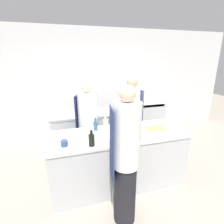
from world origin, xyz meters
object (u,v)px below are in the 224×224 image
object	(u,v)px
chef_at_prep_near	(125,159)
bowl_prep_small	(135,134)
cup	(64,143)
bottle_olive_oil	(92,140)
bottle_wine	(105,125)
stockpot	(121,104)
oven_range	(144,118)
chef_at_pass_far	(88,126)
bowl_mixing_large	(123,128)
bottle_vinegar	(95,125)
chef_at_stove	(131,119)

from	to	relation	value
chef_at_prep_near	bowl_prep_small	size ratio (longest dim) A/B	7.71
bowl_prep_small	cup	bearing A→B (deg)	-179.33
bottle_olive_oil	bottle_wine	xyz separation A→B (m)	(0.30, 0.42, 0.02)
bottle_wine	bowl_prep_small	size ratio (longest dim) A/B	1.22
stockpot	cup	bearing A→B (deg)	-132.22
oven_range	chef_at_pass_far	size ratio (longest dim) A/B	0.57
bottle_olive_oil	bowl_prep_small	bearing A→B (deg)	9.20
chef_at_prep_near	bowl_prep_small	xyz separation A→B (m)	(0.36, 0.54, 0.05)
chef_at_prep_near	bowl_mixing_large	bearing A→B (deg)	-9.63
bottle_wine	bowl_mixing_large	size ratio (longest dim) A/B	1.25
bowl_mixing_large	oven_range	bearing A→B (deg)	53.10
bowl_mixing_large	cup	bearing A→B (deg)	-163.32
bowl_prep_small	chef_at_prep_near	bearing A→B (deg)	-123.49
oven_range	chef_at_pass_far	bearing A→B (deg)	-148.81
bottle_olive_oil	bottle_vinegar	distance (m)	0.54
chef_at_pass_far	bottle_wine	xyz separation A→B (m)	(0.21, -0.54, 0.20)
bottle_olive_oil	bowl_prep_small	size ratio (longest dim) A/B	0.98
bottle_vinegar	bowl_prep_small	world-z (taller)	bottle_vinegar
oven_range	bottle_olive_oil	distance (m)	2.74
chef_at_pass_far	stockpot	distance (m)	1.05
chef_at_stove	chef_at_pass_far	bearing A→B (deg)	-101.54
bottle_wine	bottle_vinegar	bearing A→B (deg)	148.25
bottle_olive_oil	stockpot	world-z (taller)	stockpot
stockpot	chef_at_prep_near	bearing A→B (deg)	-107.37
chef_at_prep_near	bottle_olive_oil	size ratio (longest dim) A/B	7.90
bottle_olive_oil	stockpot	size ratio (longest dim) A/B	0.74
bottle_olive_oil	bowl_prep_small	world-z (taller)	bottle_olive_oil
oven_range	cup	distance (m)	2.91
chef_at_prep_near	bottle_vinegar	size ratio (longest dim) A/B	8.73
bottle_olive_oil	stockpot	distance (m)	1.81
chef_at_stove	cup	size ratio (longest dim) A/B	18.03
chef_at_prep_near	bowl_mixing_large	world-z (taller)	chef_at_prep_near
bottle_vinegar	stockpot	size ratio (longest dim) A/B	0.67
chef_at_stove	bowl_mixing_large	xyz separation A→B (m)	(-0.38, -0.58, 0.09)
oven_range	chef_at_pass_far	distance (m)	2.02
chef_at_stove	bowl_mixing_large	world-z (taller)	chef_at_stove
chef_at_prep_near	chef_at_stove	distance (m)	1.53
oven_range	bottle_olive_oil	bearing A→B (deg)	-132.10
chef_at_prep_near	chef_at_pass_far	world-z (taller)	chef_at_prep_near
chef_at_pass_far	bowl_prep_small	bearing A→B (deg)	-124.68
oven_range	bowl_mixing_large	world-z (taller)	bowl_mixing_large
bottle_olive_oil	bowl_mixing_large	xyz separation A→B (m)	(0.59, 0.38, -0.05)
bottle_vinegar	bowl_mixing_large	world-z (taller)	bottle_vinegar
bottle_vinegar	oven_range	bearing A→B (deg)	41.92
oven_range	bowl_mixing_large	xyz separation A→B (m)	(-1.21, -1.61, 0.49)
oven_range	chef_at_pass_far	world-z (taller)	chef_at_pass_far
chef_at_prep_near	stockpot	size ratio (longest dim) A/B	5.86
oven_range	chef_at_stove	distance (m)	1.38
bowl_mixing_large	bottle_olive_oil	bearing A→B (deg)	-147.05
cup	stockpot	distance (m)	1.94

